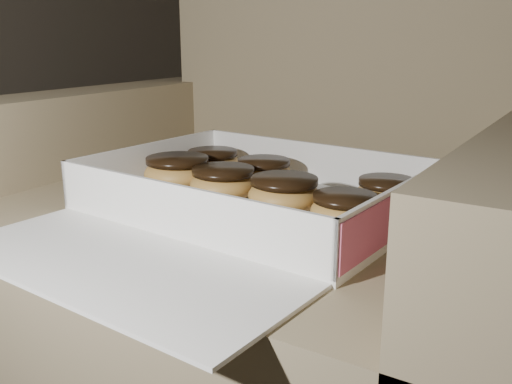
% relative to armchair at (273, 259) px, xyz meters
% --- Properties ---
extents(armchair, '(0.93, 0.78, 0.97)m').
position_rel_armchair_xyz_m(armchair, '(0.00, 0.00, 0.00)').
color(armchair, '#8E815A').
rests_on(armchair, floor).
extents(bakery_box, '(0.48, 0.55, 0.07)m').
position_rel_armchair_xyz_m(bakery_box, '(0.04, -0.17, 0.14)').
color(bakery_box, white).
rests_on(bakery_box, armchair).
extents(donut_a, '(0.09, 0.09, 0.05)m').
position_rel_armchair_xyz_m(donut_a, '(-0.00, -0.03, 0.16)').
color(donut_a, gold).
rests_on(donut_a, bakery_box).
extents(donut_b, '(0.09, 0.09, 0.04)m').
position_rel_armchair_xyz_m(donut_b, '(0.19, -0.14, 0.16)').
color(donut_b, gold).
rests_on(donut_b, bakery_box).
extents(donut_c, '(0.09, 0.09, 0.04)m').
position_rel_armchair_xyz_m(donut_c, '(0.21, -0.03, 0.16)').
color(donut_c, gold).
rests_on(donut_c, bakery_box).
extents(donut_d, '(0.10, 0.10, 0.05)m').
position_rel_armchair_xyz_m(donut_d, '(-0.02, -0.12, 0.16)').
color(donut_d, gold).
rests_on(donut_d, bakery_box).
extents(donut_e, '(0.09, 0.09, 0.05)m').
position_rel_armchair_xyz_m(donut_e, '(-0.12, -0.01, 0.16)').
color(donut_e, gold).
rests_on(donut_e, bakery_box).
extents(donut_f, '(0.10, 0.10, 0.05)m').
position_rel_armchair_xyz_m(donut_f, '(0.09, -0.13, 0.16)').
color(donut_f, gold).
rests_on(donut_f, bakery_box).
extents(donut_g, '(0.11, 0.11, 0.05)m').
position_rel_armchair_xyz_m(donut_g, '(-0.11, -0.11, 0.16)').
color(donut_g, gold).
rests_on(donut_g, bakery_box).
extents(crumb_a, '(0.01, 0.01, 0.00)m').
position_rel_armchair_xyz_m(crumb_a, '(-0.02, -0.21, 0.14)').
color(crumb_a, black).
rests_on(crumb_a, bakery_box).
extents(crumb_b, '(0.01, 0.01, 0.00)m').
position_rel_armchair_xyz_m(crumb_b, '(0.22, -0.26, 0.14)').
color(crumb_b, black).
rests_on(crumb_b, bakery_box).
extents(crumb_c, '(0.01, 0.01, 0.00)m').
position_rel_armchair_xyz_m(crumb_c, '(0.17, -0.23, 0.14)').
color(crumb_c, black).
rests_on(crumb_c, bakery_box).
extents(crumb_d, '(0.01, 0.01, 0.00)m').
position_rel_armchair_xyz_m(crumb_d, '(-0.13, -0.24, 0.14)').
color(crumb_d, black).
rests_on(crumb_d, bakery_box).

